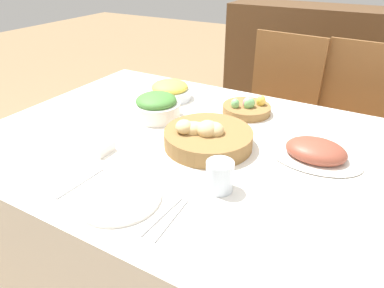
{
  "coord_description": "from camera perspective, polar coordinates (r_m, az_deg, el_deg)",
  "views": [
    {
      "loc": [
        0.51,
        -0.96,
        1.34
      ],
      "look_at": [
        0.01,
        -0.08,
        0.77
      ],
      "focal_mm": 32.0,
      "sensor_mm": 36.0,
      "label": 1
    }
  ],
  "objects": [
    {
      "name": "ham_platter",
      "position": [
        1.21,
        19.9,
        -1.29
      ],
      "size": [
        0.31,
        0.22,
        0.07
      ],
      "color": "silver",
      "rests_on": "dining_table"
    },
    {
      "name": "drinking_cup",
      "position": [
        0.99,
        4.63,
        -5.36
      ],
      "size": [
        0.08,
        0.08,
        0.09
      ],
      "color": "silver",
      "rests_on": "dining_table"
    },
    {
      "name": "fork",
      "position": [
        1.09,
        -18.12,
        -6.19
      ],
      "size": [
        0.02,
        0.18,
        0.0
      ],
      "rotation": [
        0.0,
        0.0,
        -0.06
      ],
      "color": "#B7B7BC",
      "rests_on": "dining_table"
    },
    {
      "name": "bread_basket",
      "position": [
        1.21,
        2.47,
        1.27
      ],
      "size": [
        0.31,
        0.31,
        0.1
      ],
      "color": "olive",
      "rests_on": "dining_table"
    },
    {
      "name": "sideboard",
      "position": [
        3.07,
        18.44,
        11.86
      ],
      "size": [
        1.3,
        0.44,
        0.99
      ],
      "color": "brown",
      "rests_on": "ground"
    },
    {
      "name": "chair_far_center",
      "position": [
        2.1,
        13.51,
        5.18
      ],
      "size": [
        0.46,
        0.46,
        0.94
      ],
      "rotation": [
        0.0,
        0.0,
        -0.11
      ],
      "color": "brown",
      "rests_on": "ground"
    },
    {
      "name": "dining_table",
      "position": [
        1.46,
        1.18,
        -12.46
      ],
      "size": [
        1.63,
        1.13,
        0.73
      ],
      "color": "white",
      "rests_on": "ground"
    },
    {
      "name": "green_salad_bowl",
      "position": [
        1.43,
        -5.93,
        6.24
      ],
      "size": [
        0.2,
        0.2,
        0.11
      ],
      "color": "silver",
      "rests_on": "dining_table"
    },
    {
      "name": "chair_far_right",
      "position": [
        2.04,
        24.7,
        2.48
      ],
      "size": [
        0.46,
        0.46,
        0.94
      ],
      "rotation": [
        0.0,
        0.0,
        -0.09
      ],
      "color": "brown",
      "rests_on": "ground"
    },
    {
      "name": "egg_basket",
      "position": [
        1.49,
        9.15,
        5.95
      ],
      "size": [
        0.21,
        0.21,
        0.08
      ],
      "color": "olive",
      "rests_on": "dining_table"
    },
    {
      "name": "pineapple_bowl",
      "position": [
        1.63,
        -3.71,
        8.89
      ],
      "size": [
        0.2,
        0.2,
        0.09
      ],
      "color": "silver",
      "rests_on": "dining_table"
    },
    {
      "name": "knife",
      "position": [
        0.92,
        -5.06,
        -11.75
      ],
      "size": [
        0.02,
        0.18,
        0.0
      ],
      "rotation": [
        0.0,
        0.0,
        -0.06
      ],
      "color": "#B7B7BC",
      "rests_on": "dining_table"
    },
    {
      "name": "ground_plane",
      "position": [
        1.73,
        1.04,
        -21.58
      ],
      "size": [
        12.0,
        12.0,
        0.0
      ],
      "primitive_type": "plane",
      "color": "#937551"
    },
    {
      "name": "butter_dish",
      "position": [
        1.24,
        -16.04,
        -0.32
      ],
      "size": [
        0.13,
        0.08,
        0.03
      ],
      "color": "silver",
      "rests_on": "dining_table"
    },
    {
      "name": "spoon",
      "position": [
        0.91,
        -3.46,
        -12.39
      ],
      "size": [
        0.02,
        0.18,
        0.0
      ],
      "rotation": [
        0.0,
        0.0,
        0.06
      ],
      "color": "#B7B7BC",
      "rests_on": "dining_table"
    },
    {
      "name": "dinner_plate",
      "position": [
        0.99,
        -12.19,
        -8.69
      ],
      "size": [
        0.24,
        0.24,
        0.01
      ],
      "color": "silver",
      "rests_on": "dining_table"
    }
  ]
}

